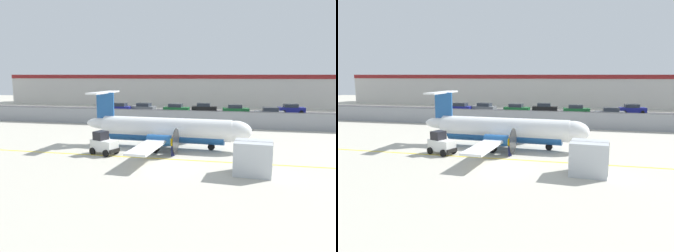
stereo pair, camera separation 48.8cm
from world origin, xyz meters
TOP-DOWN VIEW (x-y plane):
  - ground_plane at (0.00, 2.00)m, footprint 140.00×140.00m
  - perimeter_fence at (0.00, 18.00)m, footprint 98.00×0.10m
  - parking_lot_strip at (0.00, 29.50)m, footprint 98.00×17.00m
  - background_building at (0.00, 47.99)m, footprint 91.00×8.10m
  - commuter_airplane at (-0.77, 5.99)m, footprint 15.32×16.06m
  - baggage_tug at (-5.48, 2.48)m, footprint 2.57×2.04m
  - ground_crew_worker at (0.21, 3.04)m, footprint 0.45×0.53m
  - cargo_container at (6.30, -0.64)m, footprint 2.57×2.21m
  - traffic_cone_near_left at (-2.83, 8.72)m, footprint 0.36×0.36m
  - traffic_cone_near_right at (-0.54, 8.61)m, footprint 0.36×0.36m
  - parked_car_0 at (-14.85, 31.06)m, footprint 4.30×2.20m
  - parked_car_1 at (-10.74, 31.74)m, footprint 4.38×2.42m
  - parked_car_2 at (-4.94, 31.47)m, footprint 4.28×2.16m
  - parked_car_3 at (-0.49, 33.75)m, footprint 4.23×2.07m
  - parked_car_4 at (4.79, 31.92)m, footprint 4.34×2.30m
  - parked_car_5 at (9.78, 28.37)m, footprint 4.25×2.10m
  - parked_car_6 at (13.82, 35.17)m, footprint 4.33×2.29m

SIDE VIEW (x-z plane):
  - ground_plane at x=0.00m, z-range 0.00..0.01m
  - parking_lot_strip at x=0.00m, z-range 0.00..0.12m
  - traffic_cone_near_left at x=-2.83m, z-range -0.01..0.63m
  - traffic_cone_near_right at x=-0.54m, z-range -0.01..0.63m
  - baggage_tug at x=-5.48m, z-range -0.08..1.80m
  - parked_car_0 at x=-14.85m, z-range 0.10..1.68m
  - parked_car_1 at x=-10.74m, z-range 0.10..1.68m
  - parked_car_2 at x=-4.94m, z-range 0.10..1.68m
  - parked_car_3 at x=-0.49m, z-range 0.10..1.68m
  - parked_car_4 at x=4.79m, z-range 0.10..1.68m
  - parked_car_5 at x=9.78m, z-range 0.10..1.68m
  - parked_car_6 at x=13.82m, z-range 0.10..1.68m
  - ground_crew_worker at x=0.21m, z-range 0.10..1.80m
  - cargo_container at x=6.30m, z-range 0.00..2.20m
  - perimeter_fence at x=0.00m, z-range 0.07..2.17m
  - commuter_airplane at x=-0.77m, z-range -0.86..4.06m
  - background_building at x=0.00m, z-range 0.01..6.51m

